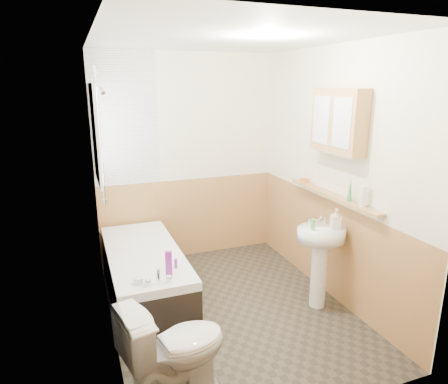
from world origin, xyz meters
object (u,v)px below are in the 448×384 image
Objects in this scene: medicine_cabinet at (338,121)px; pine_shelf at (332,196)px; sink at (320,251)px; toilet at (175,349)px; bathtub at (145,274)px.

pine_shelf is at bearing 58.16° from medicine_cabinet.
sink is 0.55m from pine_shelf.
toilet is 0.55× the size of pine_shelf.
medicine_cabinet is at bearing -121.84° from pine_shelf.
sink reaches higher than toilet.
sink is at bearing -25.38° from bathtub.
toilet is at bearing -155.96° from pine_shelf.
sink reaches higher than bathtub.
pine_shelf reaches higher than toilet.
toilet is 1.74m from sink.
pine_shelf is (1.77, -0.60, 0.80)m from bathtub.
bathtub is 1.77m from sink.
sink is 0.68× the size of pine_shelf.
toilet is (-0.03, -1.40, 0.09)m from bathtub.
medicine_cabinet reaches higher than pine_shelf.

